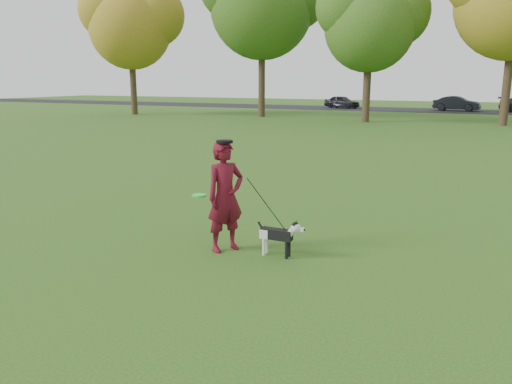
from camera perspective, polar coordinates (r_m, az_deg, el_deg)
The scene contains 7 objects.
ground at distance 7.99m, azimuth -0.13°, elevation -6.95°, with size 120.00×120.00×0.00m, color #285116.
road at distance 47.01m, azimuth 21.14°, elevation 8.65°, with size 120.00×7.00×0.02m, color black.
man at distance 7.90m, azimuth -3.53°, elevation -0.53°, with size 0.64×0.42×1.77m, color #590C1A.
dog at distance 7.73m, azimuth 2.77°, elevation -4.79°, with size 0.79×0.16×0.60m.
car_left at distance 48.55m, azimuth 9.79°, elevation 10.12°, with size 1.37×3.41×1.16m, color black.
car_mid at distance 46.94m, azimuth 21.97°, elevation 9.36°, with size 1.33×3.80×1.25m, color black.
man_held_items at distance 7.62m, azimuth 0.95°, elevation -1.25°, with size 1.57×0.33×1.37m.
Camera 1 is at (3.17, -6.82, 2.70)m, focal length 35.00 mm.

